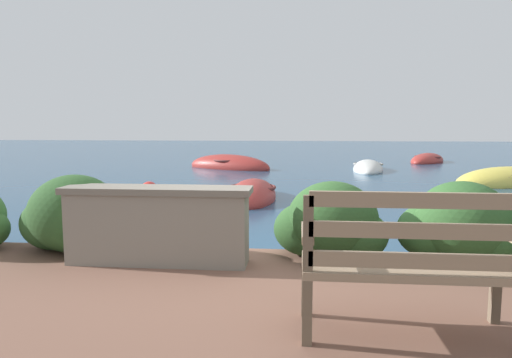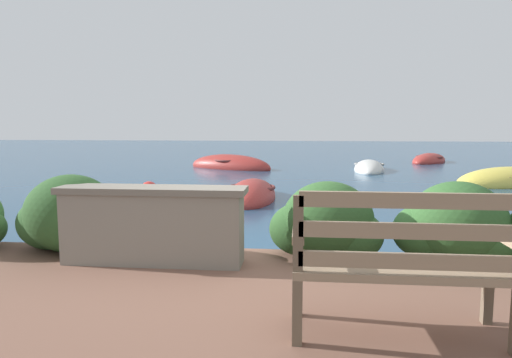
{
  "view_description": "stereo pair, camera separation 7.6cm",
  "coord_description": "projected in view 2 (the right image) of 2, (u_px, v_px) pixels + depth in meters",
  "views": [
    {
      "loc": [
        0.44,
        -4.69,
        1.52
      ],
      "look_at": [
        -0.59,
        6.23,
        0.22
      ],
      "focal_mm": 32.0,
      "sensor_mm": 36.0,
      "label": 1
    },
    {
      "loc": [
        0.52,
        -4.68,
        1.52
      ],
      "look_at": [
        -0.59,
        6.23,
        0.22
      ],
      "focal_mm": 32.0,
      "sensor_mm": 36.0,
      "label": 2
    }
  ],
  "objects": [
    {
      "name": "park_bench",
      "position": [
        401.0,
        261.0,
        2.75
      ],
      "size": [
        1.31,
        0.48,
        0.93
      ],
      "rotation": [
        0.0,
        0.0,
        -0.01
      ],
      "color": "brown",
      "rests_on": "patio_terrace"
    },
    {
      "name": "hedge_clump_far_right",
      "position": [
        455.0,
        227.0,
        4.34
      ],
      "size": [
        1.14,
        0.82,
        0.77
      ],
      "color": "#2D5628",
      "rests_on": "patio_terrace"
    },
    {
      "name": "rowboat_mid",
      "position": [
        508.0,
        182.0,
        11.69
      ],
      "size": [
        3.39,
        2.5,
        0.81
      ],
      "rotation": [
        0.0,
        0.0,
        3.58
      ],
      "color": "#DBC64C",
      "rests_on": "ground_plane"
    },
    {
      "name": "ground_plane",
      "position": [
        252.0,
        269.0,
        4.85
      ],
      "size": [
        80.0,
        80.0,
        0.0
      ],
      "color": "navy"
    },
    {
      "name": "rowboat_nearest",
      "position": [
        252.0,
        196.0,
        9.41
      ],
      "size": [
        0.99,
        2.5,
        0.7
      ],
      "rotation": [
        0.0,
        0.0,
        1.57
      ],
      "color": "#9E2D28",
      "rests_on": "ground_plane"
    },
    {
      "name": "mooring_buoy",
      "position": [
        149.0,
        190.0,
        10.21
      ],
      "size": [
        0.44,
        0.44,
        0.4
      ],
      "color": "red",
      "rests_on": "ground_plane"
    },
    {
      "name": "hedge_clump_left",
      "position": [
        70.0,
        218.0,
        4.7
      ],
      "size": [
        1.18,
        0.85,
        0.8
      ],
      "color": "#284C23",
      "rests_on": "patio_terrace"
    },
    {
      "name": "stone_wall",
      "position": [
        153.0,
        225.0,
        4.29
      ],
      "size": [
        1.77,
        0.39,
        0.73
      ],
      "color": "gray",
      "rests_on": "patio_terrace"
    },
    {
      "name": "hedge_clump_right",
      "position": [
        326.0,
        225.0,
        4.47
      ],
      "size": [
        1.11,
        0.8,
        0.76
      ],
      "color": "#284C23",
      "rests_on": "patio_terrace"
    },
    {
      "name": "hedge_clump_centre",
      "position": [
        170.0,
        232.0,
        4.6
      ],
      "size": [
        0.77,
        0.56,
        0.53
      ],
      "color": "#284C23",
      "rests_on": "patio_terrace"
    },
    {
      "name": "rowboat_outer",
      "position": [
        230.0,
        166.0,
        16.13
      ],
      "size": [
        3.46,
        2.52,
        0.86
      ],
      "rotation": [
        0.0,
        0.0,
        2.66
      ],
      "color": "#9E2D28",
      "rests_on": "ground_plane"
    },
    {
      "name": "rowboat_distant",
      "position": [
        429.0,
        161.0,
        18.69
      ],
      "size": [
        2.28,
        2.73,
        0.67
      ],
      "rotation": [
        0.0,
        0.0,
        4.14
      ],
      "color": "#9E2D28",
      "rests_on": "ground_plane"
    },
    {
      "name": "rowboat_far",
      "position": [
        369.0,
        169.0,
        15.38
      ],
      "size": [
        1.37,
        3.09,
        0.62
      ],
      "rotation": [
        0.0,
        0.0,
        1.44
      ],
      "color": "silver",
      "rests_on": "ground_plane"
    }
  ]
}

